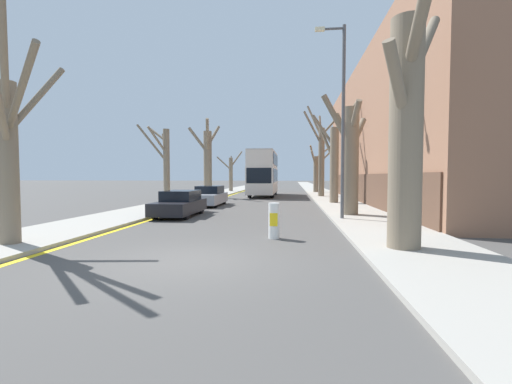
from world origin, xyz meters
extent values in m
plane|color=#4C4947|center=(0.00, 0.00, 0.00)|extent=(300.00, 300.00, 0.00)
cube|color=#A39E93|center=(-6.04, 50.00, 0.06)|extent=(3.39, 120.00, 0.12)
cube|color=#A39E93|center=(6.04, 50.00, 0.06)|extent=(3.39, 120.00, 0.12)
cube|color=#93664C|center=(12.73, 20.65, 5.57)|extent=(10.00, 33.17, 11.13)
cube|color=brown|center=(7.71, 20.65, 1.11)|extent=(0.12, 32.51, 2.23)
cube|color=yellow|center=(-4.17, 50.00, 0.00)|extent=(0.24, 120.00, 0.01)
cylinder|color=#7A6B56|center=(-5.65, 1.03, 2.40)|extent=(0.54, 0.54, 4.79)
cylinder|color=#7A6B56|center=(-4.98, 0.26, 5.20)|extent=(1.58, 1.77, 2.97)
cylinder|color=#7A6B56|center=(-4.61, 0.34, 4.32)|extent=(2.28, 1.60, 2.13)
cylinder|color=#7A6B56|center=(-4.91, 0.01, 3.81)|extent=(1.68, 2.22, 1.72)
cylinder|color=#7A6B56|center=(-5.19, 1.62, 4.41)|extent=(1.15, 1.42, 2.22)
cylinder|color=#7A6B56|center=(-5.56, 13.33, 2.56)|extent=(0.41, 0.41, 5.12)
cylinder|color=#7A6B56|center=(-5.91, 12.74, 4.34)|extent=(0.88, 1.36, 1.65)
cylinder|color=#7A6B56|center=(-6.31, 13.66, 4.84)|extent=(1.62, 0.81, 1.13)
cylinder|color=#7A6B56|center=(-6.47, 13.22, 4.21)|extent=(1.96, 0.39, 2.43)
cylinder|color=#7A6B56|center=(-5.83, 13.73, 3.98)|extent=(0.72, 0.97, 1.89)
cylinder|color=#7A6B56|center=(-5.68, 24.63, 3.22)|extent=(0.80, 0.80, 6.45)
cylinder|color=#7A6B56|center=(-5.42, 23.58, 5.80)|extent=(0.83, 2.38, 3.19)
cylinder|color=#7A6B56|center=(-5.31, 25.51, 6.06)|extent=(1.06, 2.06, 2.30)
cylinder|color=#7A6B56|center=(-6.55, 24.48, 5.56)|extent=(2.02, 0.60, 2.56)
cylinder|color=#7A6B56|center=(-5.59, 36.74, 2.26)|extent=(0.51, 0.51, 4.52)
cylinder|color=#7A6B56|center=(-5.06, 37.01, 4.14)|extent=(1.28, 0.75, 1.68)
cylinder|color=#7A6B56|center=(-6.53, 36.78, 3.81)|extent=(2.00, 0.25, 1.84)
cylinder|color=#7A6B56|center=(-4.93, 37.24, 4.34)|extent=(1.55, 1.21, 2.22)
cylinder|color=#7A6B56|center=(-5.67, 37.30, 3.87)|extent=(0.35, 1.29, 1.94)
cylinder|color=#7A6B56|center=(5.58, 1.59, 3.14)|extent=(0.87, 0.87, 6.28)
cylinder|color=#7A6B56|center=(5.18, 1.03, 4.41)|extent=(1.18, 1.51, 1.97)
cylinder|color=#7A6B56|center=(5.53, 0.65, 5.70)|extent=(0.41, 2.12, 2.04)
cylinder|color=#7A6B56|center=(6.35, 2.69, 5.80)|extent=(1.90, 2.55, 2.87)
cylinder|color=#7A6B56|center=(5.48, 9.86, 2.79)|extent=(0.84, 0.84, 5.57)
cylinder|color=#7A6B56|center=(5.59, 9.32, 4.93)|extent=(0.55, 1.37, 1.71)
cylinder|color=#7A6B56|center=(4.79, 9.86, 4.92)|extent=(1.63, 0.30, 2.70)
cylinder|color=#7A6B56|center=(5.17, 10.26, 4.50)|extent=(1.01, 1.18, 1.88)
cylinder|color=#7A6B56|center=(5.92, 10.47, 4.26)|extent=(1.25, 1.58, 1.94)
cylinder|color=#7A6B56|center=(5.64, 17.89, 2.85)|extent=(0.64, 0.64, 5.70)
cylinder|color=#7A6B56|center=(6.59, 18.60, 6.57)|extent=(2.17, 1.72, 2.84)
cylinder|color=#7A6B56|center=(4.87, 18.33, 5.49)|extent=(1.80, 1.17, 2.63)
cylinder|color=#7A6B56|center=(5.05, 18.34, 4.71)|extent=(1.46, 1.21, 3.19)
cylinder|color=#7A6B56|center=(5.96, 18.99, 5.77)|extent=(0.90, 2.39, 1.82)
cylinder|color=#7A6B56|center=(5.38, 26.20, 3.41)|extent=(0.59, 0.59, 6.81)
cylinder|color=#7A6B56|center=(5.33, 26.90, 6.78)|extent=(0.33, 1.59, 2.92)
cylinder|color=#7A6B56|center=(6.08, 25.21, 6.87)|extent=(1.62, 2.20, 1.68)
cylinder|color=#7A6B56|center=(4.72, 26.79, 7.53)|extent=(1.60, 1.46, 3.39)
cylinder|color=#7A6B56|center=(4.52, 26.04, 6.78)|extent=(1.95, 0.57, 3.35)
cylinder|color=#7A6B56|center=(5.44, 35.00, 2.27)|extent=(0.59, 0.59, 4.55)
cylinder|color=#7A6B56|center=(6.42, 34.85, 4.31)|extent=(2.15, 0.53, 2.19)
cylinder|color=#7A6B56|center=(5.09, 33.78, 4.15)|extent=(0.92, 2.62, 1.95)
cylinder|color=#7A6B56|center=(5.04, 34.14, 4.49)|extent=(1.04, 1.95, 2.66)
cylinder|color=#7A6B56|center=(6.75, 35.54, 5.38)|extent=(2.81, 1.31, 2.30)
cube|color=silver|center=(-0.47, 27.69, 1.64)|extent=(2.53, 10.10, 2.58)
cube|color=silver|center=(-0.47, 27.69, 3.70)|extent=(2.48, 9.90, 1.54)
cube|color=#B8B1A9|center=(-0.47, 27.69, 4.53)|extent=(2.48, 9.90, 0.12)
cube|color=black|center=(-0.47, 27.69, 2.14)|extent=(2.56, 8.89, 1.34)
cube|color=black|center=(-0.47, 27.69, 3.78)|extent=(2.56, 8.89, 1.17)
cube|color=black|center=(-0.47, 22.66, 2.14)|extent=(2.28, 0.06, 1.41)
cylinder|color=black|center=(-1.57, 24.66, 0.55)|extent=(0.30, 1.10, 1.10)
cylinder|color=black|center=(0.63, 24.66, 0.55)|extent=(0.30, 1.10, 1.10)
cylinder|color=black|center=(-1.57, 30.52, 0.55)|extent=(0.30, 1.10, 1.10)
cylinder|color=black|center=(0.63, 30.52, 0.55)|extent=(0.30, 1.10, 1.10)
cube|color=black|center=(-3.30, 9.12, 0.49)|extent=(1.78, 4.40, 0.62)
cube|color=black|center=(-3.30, 9.39, 1.06)|extent=(1.56, 2.29, 0.53)
cylinder|color=black|center=(-4.08, 7.80, 0.33)|extent=(0.20, 0.67, 0.67)
cylinder|color=black|center=(-2.52, 7.80, 0.33)|extent=(0.20, 0.67, 0.67)
cylinder|color=black|center=(-4.08, 10.44, 0.33)|extent=(0.20, 0.67, 0.67)
cylinder|color=black|center=(-2.52, 10.44, 0.33)|extent=(0.20, 0.67, 0.67)
cube|color=#9EA3AD|center=(-3.30, 15.49, 0.52)|extent=(1.80, 4.59, 0.68)
cube|color=black|center=(-3.30, 15.77, 1.13)|extent=(1.58, 2.39, 0.53)
cylinder|color=black|center=(-4.09, 14.11, 0.31)|extent=(0.20, 0.62, 0.62)
cylinder|color=black|center=(-2.51, 14.11, 0.31)|extent=(0.20, 0.62, 0.62)
cylinder|color=black|center=(-4.09, 16.87, 0.31)|extent=(0.20, 0.62, 0.62)
cylinder|color=black|center=(-2.51, 16.87, 0.31)|extent=(0.20, 0.62, 0.62)
cylinder|color=#4C4F54|center=(4.85, 8.13, 4.48)|extent=(0.16, 0.16, 8.96)
cylinder|color=#4C4F54|center=(4.30, 8.13, 8.81)|extent=(1.10, 0.11, 0.11)
cube|color=beige|center=(3.75, 8.13, 8.81)|extent=(0.44, 0.20, 0.16)
cylinder|color=white|center=(1.94, 3.27, 0.60)|extent=(0.37, 0.37, 1.19)
cube|color=yellow|center=(1.94, 3.07, 0.65)|extent=(0.26, 0.01, 0.43)
camera|label=1|loc=(2.54, -8.07, 2.08)|focal=24.00mm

